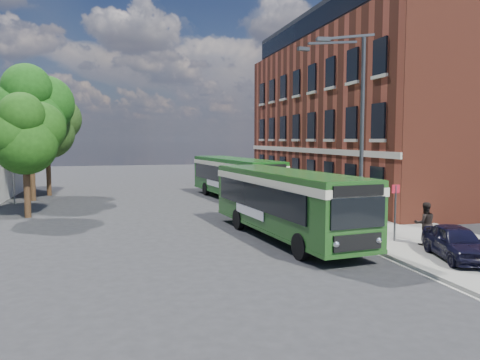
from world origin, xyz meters
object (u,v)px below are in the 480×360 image
object	(u,v)px
street_lamp	(355,131)
bus_front	(285,198)
bus_rear	(235,175)
parked_car	(456,242)

from	to	relation	value
street_lamp	bus_front	distance (m)	4.44
bus_front	bus_rear	world-z (taller)	same
bus_rear	parked_car	size ratio (longest dim) A/B	3.50
street_lamp	bus_front	size ratio (longest dim) A/B	0.80
parked_car	bus_rear	bearing A→B (deg)	115.67
street_lamp	parked_car	world-z (taller)	street_lamp
street_lamp	bus_rear	world-z (taller)	street_lamp
bus_front	parked_car	world-z (taller)	bus_front
bus_front	bus_rear	bearing A→B (deg)	85.33
bus_rear	bus_front	bearing A→B (deg)	-94.67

